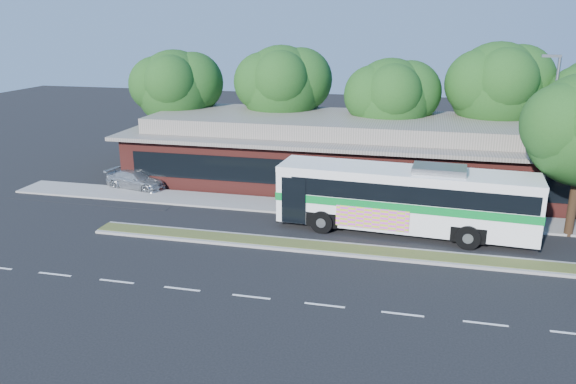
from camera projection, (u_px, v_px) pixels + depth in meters
name	position (u px, v px, depth m)	size (l,w,h in m)	color
ground	(343.00, 255.00, 26.59)	(120.00, 120.00, 0.00)	black
median_strip	(344.00, 249.00, 27.13)	(26.00, 1.10, 0.15)	#3E4A1F
sidewalk	(358.00, 211.00, 32.52)	(44.00, 2.60, 0.12)	gray
parking_lot	(111.00, 177.00, 39.89)	(14.00, 12.00, 0.01)	black
plaza_building	(371.00, 152.00, 38.04)	(33.20, 11.20, 4.45)	#5C211D
lamp_post	(548.00, 138.00, 28.61)	(0.93, 0.18, 9.07)	slate
tree_bg_a	(181.00, 87.00, 42.19)	(6.47, 5.80, 8.63)	black
tree_bg_b	(287.00, 85.00, 41.26)	(6.69, 6.00, 9.00)	black
tree_bg_c	(396.00, 97.00, 38.71)	(6.24, 5.60, 8.26)	black
tree_bg_d	(504.00, 86.00, 37.85)	(6.91, 6.20, 9.37)	black
transit_bus	(406.00, 195.00, 28.92)	(13.32, 3.76, 3.69)	white
sedan	(136.00, 180.00, 36.96)	(1.71, 4.21, 1.22)	#B1B5B8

